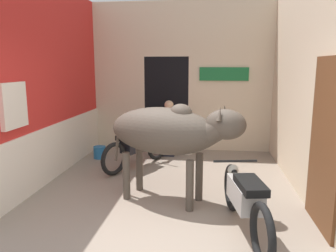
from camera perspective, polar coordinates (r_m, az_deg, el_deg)
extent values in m
plane|color=gray|center=(3.87, -3.90, -20.48)|extent=(30.00, 30.00, 0.00)
cube|color=red|center=(6.14, -20.35, 7.30)|extent=(0.18, 4.39, 3.43)
cube|color=silver|center=(6.27, -18.82, -3.98)|extent=(0.03, 4.39, 0.96)
cube|color=silver|center=(5.04, -25.34, 3.24)|extent=(0.08, 0.56, 0.64)
cube|color=beige|center=(7.80, 2.44, 16.54)|extent=(4.15, 0.18, 1.24)
cube|color=beige|center=(8.07, -8.16, 4.05)|extent=(1.20, 0.18, 2.19)
cube|color=beige|center=(7.79, 10.61, 3.75)|extent=(1.90, 0.18, 2.19)
cube|color=black|center=(8.20, 0.12, 4.26)|extent=(1.04, 0.90, 2.19)
cube|color=#196633|center=(7.63, 9.71, 8.91)|extent=(1.11, 0.03, 0.30)
cube|color=beige|center=(5.65, 22.82, 6.91)|extent=(0.18, 4.39, 3.43)
cube|color=brown|center=(4.37, 25.72, -2.93)|extent=(0.05, 1.00, 2.10)
ellipsoid|color=#4C4238|center=(4.75, -0.98, -0.83)|extent=(1.77, 1.17, 0.68)
ellipsoid|color=#4C4238|center=(4.59, 2.24, 2.32)|extent=(0.39, 0.37, 0.25)
cylinder|color=#4C4238|center=(4.47, 7.75, -0.92)|extent=(0.53, 0.44, 0.45)
ellipsoid|color=#4C4238|center=(4.41, 10.01, 0.27)|extent=(0.63, 0.49, 0.41)
cylinder|color=#4C4238|center=(5.17, -8.79, -2.61)|extent=(0.14, 0.08, 0.65)
cylinder|color=#4C4238|center=(4.93, 5.44, -8.82)|extent=(0.11, 0.11, 0.72)
cylinder|color=#4C4238|center=(4.57, 3.81, -10.34)|extent=(0.11, 0.11, 0.72)
cylinder|color=#4C4238|center=(5.32, -5.02, -7.34)|extent=(0.11, 0.11, 0.72)
cylinder|color=#4C4238|center=(4.99, -7.26, -8.59)|extent=(0.11, 0.11, 0.72)
cone|color=#473D33|center=(4.53, 9.92, 2.52)|extent=(0.11, 0.16, 0.21)
cone|color=#473D33|center=(4.26, 8.96, 2.04)|extent=(0.11, 0.16, 0.21)
torus|color=black|center=(3.59, 16.05, -17.60)|extent=(0.19, 0.65, 0.65)
torus|color=black|center=(4.69, 11.02, -10.47)|extent=(0.19, 0.65, 0.65)
cube|color=#9E9993|center=(4.06, 13.26, -11.38)|extent=(0.40, 0.74, 0.28)
cube|color=black|center=(3.83, 14.17, -9.92)|extent=(0.35, 0.60, 0.09)
cylinder|color=black|center=(4.43, 11.64, -6.01)|extent=(0.58, 0.13, 0.03)
sphere|color=silver|center=(4.56, 11.29, -7.55)|extent=(0.15, 0.15, 0.15)
torus|color=black|center=(6.08, -9.38, -5.67)|extent=(0.37, 0.58, 0.62)
torus|color=black|center=(6.98, -1.90, -3.42)|extent=(0.37, 0.58, 0.62)
cube|color=black|center=(6.48, -5.40, -3.09)|extent=(0.59, 0.74, 0.28)
cube|color=black|center=(6.30, -6.58, -1.82)|extent=(0.50, 0.61, 0.09)
cylinder|color=black|center=(6.79, -2.65, -0.25)|extent=(0.52, 0.31, 0.03)
sphere|color=silver|center=(6.88, -2.17, -1.40)|extent=(0.15, 0.15, 0.15)
cube|color=#282833|center=(7.27, 0.01, -3.72)|extent=(0.29, 0.14, 0.40)
cube|color=#282833|center=(7.30, 0.10, -1.65)|extent=(0.29, 0.32, 0.11)
cube|color=maroon|center=(7.32, 0.17, 0.66)|extent=(0.41, 0.20, 0.57)
sphere|color=tan|center=(7.26, 0.17, 3.68)|extent=(0.20, 0.20, 0.20)
cylinder|color=beige|center=(7.46, 3.51, -3.52)|extent=(0.20, 0.20, 0.36)
cylinder|color=beige|center=(7.41, 3.53, -2.02)|extent=(0.29, 0.29, 0.04)
cylinder|color=#23669E|center=(7.28, -11.81, -4.50)|extent=(0.26, 0.26, 0.26)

